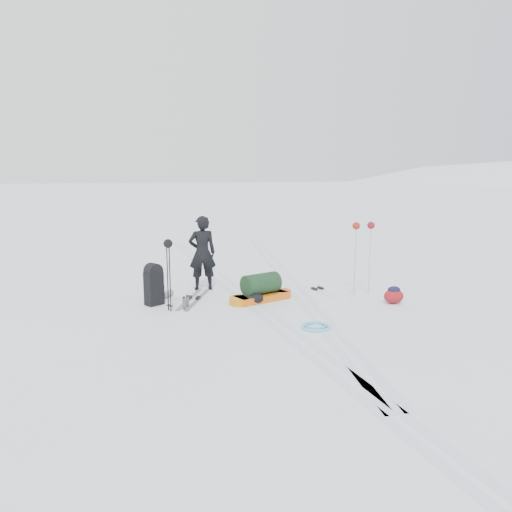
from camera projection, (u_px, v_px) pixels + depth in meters
The scene contains 14 objects.
ground at pixel (252, 303), 10.02m from camera, with size 200.00×200.00×0.00m, color white.
snow_hill_backdrop at pixel (422, 478), 117.53m from camera, with size 359.50×192.00×162.45m.
ski_tracks at pixel (269, 291), 11.00m from camera, with size 3.38×17.97×0.01m.
skier at pixel (202, 253), 11.03m from camera, with size 0.60×0.40×1.66m, color black.
pulk_sled at pixel (261, 290), 10.18m from camera, with size 1.53×0.93×0.57m.
expedition_rucksack at pixel (155, 285), 9.89m from camera, with size 0.64×0.89×0.84m.
ski_poles_black at pixel (168, 252), 9.28m from camera, with size 0.17×0.18×1.38m.
ski_poles_silver at pixel (363, 234), 10.50m from camera, with size 0.50×0.16×1.57m.
touring_skis_grey at pixel (194, 299), 10.30m from camera, with size 0.93×1.73×0.06m.
touring_skis_white at pixel (317, 289), 11.11m from camera, with size 0.68×1.72×0.06m.
rope_coil at pixel (316, 326), 8.43m from camera, with size 0.56×0.56×0.06m.
small_daypack at pixel (394, 295), 9.97m from camera, with size 0.50×0.46×0.35m.
thermos_pair at pixel (186, 302), 9.63m from camera, with size 0.17×0.25×0.25m.
stuff_sack at pixel (255, 298), 9.94m from camera, with size 0.37×0.28×0.22m.
Camera 1 is at (-2.38, -9.41, 2.63)m, focal length 35.00 mm.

